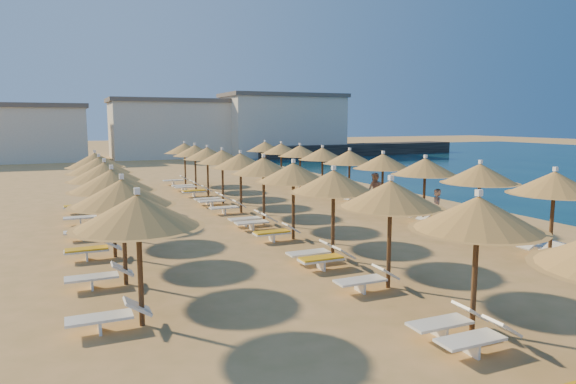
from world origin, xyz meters
name	(u,v)px	position (x,y,z in m)	size (l,w,h in m)	color
ground	(347,235)	(0.00, 0.00, 0.00)	(220.00, 220.00, 0.00)	tan
jetty	(360,149)	(26.50, 42.13, 0.75)	(30.00, 4.00, 1.50)	black
hotel_blocks	(174,128)	(2.40, 46.90, 3.70)	(47.36, 11.17, 8.10)	silver
parasol_row_east	(383,162)	(3.96, 3.43, 2.57)	(2.93, 34.87, 3.13)	brown
parasol_row_west	(264,167)	(-2.27, 3.43, 2.57)	(2.93, 34.87, 3.13)	brown
parasol_row_inland	(108,177)	(-8.87, 1.84, 2.57)	(2.93, 18.90, 3.13)	brown
loungers	(298,215)	(-0.72, 3.16, 0.34)	(16.02, 33.40, 0.66)	white
beachgoer_b	(375,191)	(4.60, 5.05, 0.94)	(0.91, 0.71, 1.88)	tan
beachgoer_a	(436,209)	(4.06, -0.46, 0.86)	(0.63, 0.41, 1.73)	tan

